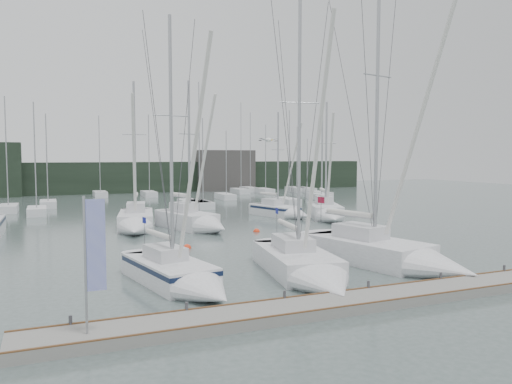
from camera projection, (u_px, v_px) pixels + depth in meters
The scene contains 17 objects.
ground at pixel (285, 280), 24.36m from camera, with size 160.00×160.00×0.00m, color #485854.
dock at pixel (340, 304), 19.75m from camera, with size 24.00×2.00×0.40m, color slate.
far_treeline at pixel (117, 177), 81.18m from camera, with size 90.00×4.00×5.00m, color black.
far_building_right at pixel (226, 170), 86.23m from camera, with size 10.00×3.00×7.00m, color #3F3C3A.
mast_forest at pixel (185, 197), 67.20m from camera, with size 59.07×26.55×14.61m.
sailboat_near_left at pixel (184, 278), 22.55m from camera, with size 4.15×8.84×13.35m.
sailboat_near_center at pixel (309, 271), 24.01m from camera, with size 4.52×10.25×14.86m.
sailboat_near_right at pixel (399, 257), 26.75m from camera, with size 5.64×10.84×17.69m.
sailboat_mid_b at pixel (136, 223), 40.20m from camera, with size 4.35×9.43×12.98m.
sailboat_mid_c at pixel (197, 222), 40.49m from camera, with size 4.96×8.65×12.98m.
sailboat_mid_d at pixel (284, 212), 49.16m from camera, with size 4.32×7.68×11.10m.
sailboat_mid_e at pixel (328, 213), 47.16m from camera, with size 5.60×8.86×12.05m.
buoy_a at pixel (187, 248), 32.66m from camera, with size 0.54×0.54×0.54m, color red.
buoy_b at pixel (256, 232), 39.72m from camera, with size 0.52×0.52×0.52m, color red.
buoy_c at pixel (91, 253), 31.06m from camera, with size 0.54×0.54×0.54m, color red.
dock_banner at pixel (92, 253), 15.76m from camera, with size 0.67×0.08×4.40m.
seagull at pixel (268, 140), 22.84m from camera, with size 1.04×0.55×0.21m.
Camera 1 is at (-10.60, -21.56, 6.06)m, focal length 35.00 mm.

